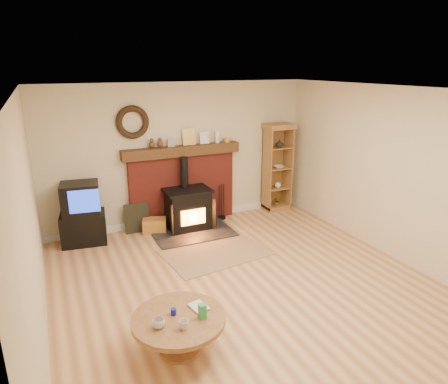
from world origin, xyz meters
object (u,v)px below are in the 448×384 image
tv_unit (82,215)px  coffee_table (179,324)px  wood_stove (188,210)px  curio_cabinet (277,167)px

tv_unit → coffee_table: size_ratio=1.08×
wood_stove → curio_cabinet: (2.01, 0.28, 0.52)m
curio_cabinet → coffee_table: (-3.21, -3.32, -0.56)m
curio_cabinet → wood_stove: bearing=-172.2°
wood_stove → tv_unit: 1.81m
wood_stove → curio_cabinet: 2.10m
tv_unit → curio_cabinet: (3.81, 0.08, 0.39)m
tv_unit → wood_stove: bearing=-6.1°
tv_unit → coffee_table: bearing=-79.6°
tv_unit → curio_cabinet: bearing=1.3°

